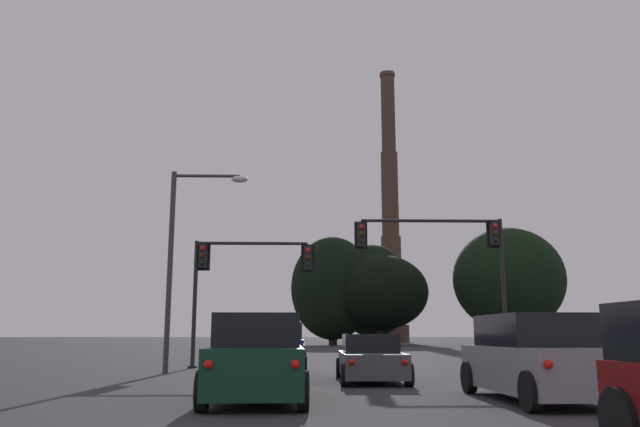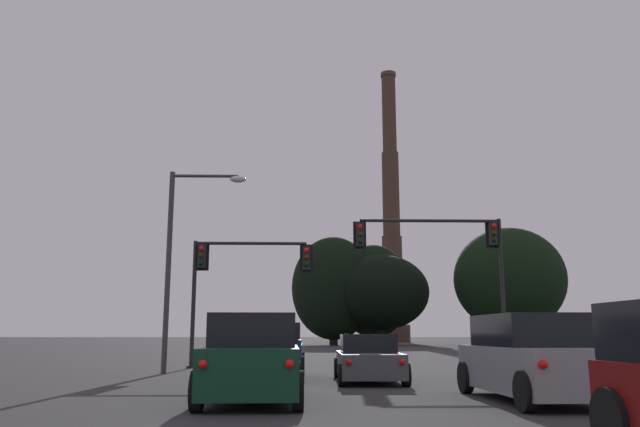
# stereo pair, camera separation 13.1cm
# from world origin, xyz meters

# --- Properties ---
(suv_right_lane_second) EXTENTS (2.27, 4.97, 1.86)m
(suv_right_lane_second) POSITION_xyz_m (3.11, 14.28, 0.90)
(suv_right_lane_second) COLOR gray
(suv_right_lane_second) RESTS_ON ground_plane
(sedan_center_lane_front) EXTENTS (2.05, 4.73, 1.43)m
(sedan_center_lane_front) POSITION_xyz_m (0.10, 20.07, 0.67)
(sedan_center_lane_front) COLOR #4C4F54
(sedan_center_lane_front) RESTS_ON ground_plane
(pickup_truck_left_lane_front) EXTENTS (2.18, 5.51, 1.82)m
(pickup_truck_left_lane_front) POSITION_xyz_m (-2.95, 21.73, 0.80)
(pickup_truck_left_lane_front) COLOR navy
(pickup_truck_left_lane_front) RESTS_ON ground_plane
(suv_left_lane_second) EXTENTS (2.22, 4.95, 1.86)m
(suv_left_lane_second) POSITION_xyz_m (-2.97, 14.48, 0.90)
(suv_left_lane_second) COLOR #0F3823
(suv_left_lane_second) RESTS_ON ground_plane
(traffic_light_overhead_right) EXTENTS (6.73, 0.50, 6.51)m
(traffic_light_overhead_right) POSITION_xyz_m (4.66, 27.72, 5.02)
(traffic_light_overhead_right) COLOR black
(traffic_light_overhead_right) RESTS_ON ground_plane
(traffic_light_overhead_left) EXTENTS (5.38, 0.50, 5.47)m
(traffic_light_overhead_left) POSITION_xyz_m (-4.94, 27.81, 4.19)
(traffic_light_overhead_left) COLOR black
(traffic_light_overhead_left) RESTS_ON ground_plane
(street_lamp) EXTENTS (2.95, 0.36, 7.60)m
(street_lamp) POSITION_xyz_m (-6.53, 23.95, 4.71)
(street_lamp) COLOR #38383A
(street_lamp) RESTS_ON ground_plane
(smokestack) EXTENTS (5.70, 5.70, 49.82)m
(smokestack) POSITION_xyz_m (13.59, 110.54, 19.54)
(smokestack) COLOR #3C2B22
(smokestack) RESTS_ON ground_plane
(treeline_left_mid) EXTENTS (12.66, 11.39, 11.60)m
(treeline_left_mid) POSITION_xyz_m (7.77, 81.09, 6.73)
(treeline_left_mid) COLOR black
(treeline_left_mid) RESTS_ON ground_plane
(treeline_center_right) EXTENTS (9.96, 8.96, 13.16)m
(treeline_center_right) POSITION_xyz_m (7.15, 83.15, 7.05)
(treeline_center_right) COLOR black
(treeline_center_right) RESTS_ON ground_plane
(treeline_far_left) EXTENTS (10.91, 9.82, 14.09)m
(treeline_far_left) POSITION_xyz_m (1.81, 82.28, 7.37)
(treeline_far_left) COLOR black
(treeline_far_left) RESTS_ON ground_plane
(treeline_right_mid) EXTENTS (13.88, 12.49, 14.65)m
(treeline_right_mid) POSITION_xyz_m (23.73, 78.03, 8.14)
(treeline_right_mid) COLOR black
(treeline_right_mid) RESTS_ON ground_plane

